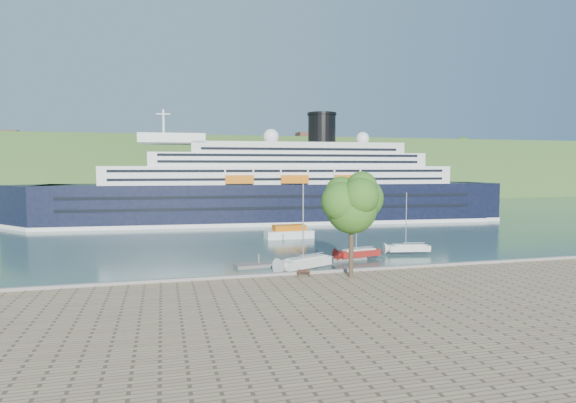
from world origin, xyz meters
The scene contains 12 objects.
ground centered at (0.00, 0.00, 0.00)m, with size 400.00×400.00×0.00m, color #294943.
promenade centered at (0.00, -30.00, 0.50)m, with size 220.00×60.00×1.00m, color tan.
far_hillside centered at (0.00, 145.00, 12.00)m, with size 400.00×50.00×24.00m, color #315120.
quay_coping centered at (0.00, -0.20, 1.15)m, with size 220.00×0.50×0.30m, color slate.
cruise_ship centered at (4.49, 57.56, 12.59)m, with size 112.17×16.33×25.19m, color black, non-canonical shape.
park_bench centered at (-5.27, -1.39, 1.44)m, with size 1.36×0.56×0.87m, color #432013, non-canonical shape.
promenade_tree centered at (-0.61, -3.01, 6.97)m, with size 7.21×7.21×11.94m, color #255A17, non-canonical shape.
floating_pontoon centered at (-1.95, 10.34, 0.20)m, with size 18.10×2.21×0.40m, color slate, non-canonical shape.
sailboat_white_near centered at (-2.85, 5.63, 5.05)m, with size 7.82×2.17×10.11m, color silver, non-canonical shape.
sailboat_red centered at (6.18, 10.80, 4.29)m, with size 6.64×1.84×8.58m, color maroon, non-canonical shape.
sailboat_white_far centered at (14.75, 12.77, 4.24)m, with size 6.57×1.83×8.49m, color silver, non-canonical shape.
tender_launch centered at (2.02, 32.39, 1.19)m, with size 8.61×2.95×2.38m, color #D2640C, non-canonical shape.
Camera 1 is at (-19.53, -49.33, 12.43)m, focal length 30.00 mm.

